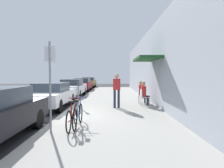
# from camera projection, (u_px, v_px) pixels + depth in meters

# --- Properties ---
(ground_plane) EXTENTS (60.00, 60.00, 0.00)m
(ground_plane) POSITION_uv_depth(u_px,v_px,m) (59.00, 119.00, 7.70)
(ground_plane) COLOR #2D2D30
(sidewalk_slab) EXTENTS (4.50, 32.00, 0.12)m
(sidewalk_slab) POSITION_uv_depth(u_px,v_px,m) (115.00, 109.00, 9.68)
(sidewalk_slab) COLOR #9E9B93
(sidewalk_slab) RESTS_ON ground_plane
(building_facade) EXTENTS (1.40, 32.00, 4.61)m
(building_facade) POSITION_uv_depth(u_px,v_px,m) (163.00, 64.00, 9.57)
(building_facade) COLOR #999EA8
(building_facade) RESTS_ON ground_plane
(parked_car_1) EXTENTS (1.80, 4.40, 1.34)m
(parked_car_1) POSITION_uv_depth(u_px,v_px,m) (52.00, 95.00, 10.30)
(parked_car_1) COLOR silver
(parked_car_1) RESTS_ON ground_plane
(parked_car_2) EXTENTS (1.80, 4.40, 1.41)m
(parked_car_2) POSITION_uv_depth(u_px,v_px,m) (73.00, 87.00, 15.68)
(parked_car_2) COLOR silver
(parked_car_2) RESTS_ON ground_plane
(parked_car_3) EXTENTS (1.80, 4.40, 1.38)m
(parked_car_3) POSITION_uv_depth(u_px,v_px,m) (83.00, 84.00, 21.17)
(parked_car_3) COLOR maroon
(parked_car_3) RESTS_ON ground_plane
(parked_car_4) EXTENTS (1.80, 4.40, 1.41)m
(parked_car_4) POSITION_uv_depth(u_px,v_px,m) (90.00, 82.00, 26.93)
(parked_car_4) COLOR #A58433
(parked_car_4) RESTS_ON ground_plane
(parking_meter) EXTENTS (0.12, 0.10, 1.32)m
(parking_meter) POSITION_uv_depth(u_px,v_px,m) (79.00, 92.00, 9.76)
(parking_meter) COLOR slate
(parking_meter) RESTS_ON sidewalk_slab
(street_sign) EXTENTS (0.32, 0.06, 2.60)m
(street_sign) POSITION_uv_depth(u_px,v_px,m) (51.00, 79.00, 5.48)
(street_sign) COLOR gray
(street_sign) RESTS_ON sidewalk_slab
(bicycle_0) EXTENTS (0.46, 1.71, 0.90)m
(bicycle_0) POSITION_uv_depth(u_px,v_px,m) (79.00, 115.00, 6.13)
(bicycle_0) COLOR black
(bicycle_0) RESTS_ON sidewalk_slab
(bicycle_1) EXTENTS (0.46, 1.71, 0.90)m
(bicycle_1) POSITION_uv_depth(u_px,v_px,m) (73.00, 117.00, 5.92)
(bicycle_1) COLOR black
(bicycle_1) RESTS_ON sidewalk_slab
(cafe_chair_0) EXTENTS (0.46, 0.46, 0.87)m
(cafe_chair_0) POSITION_uv_depth(u_px,v_px,m) (144.00, 96.00, 10.22)
(cafe_chair_0) COLOR silver
(cafe_chair_0) RESTS_ON sidewalk_slab
(seated_patron_0) EXTENTS (0.44, 0.37, 1.29)m
(seated_patron_0) POSITION_uv_depth(u_px,v_px,m) (145.00, 93.00, 10.22)
(seated_patron_0) COLOR #232838
(seated_patron_0) RESTS_ON sidewalk_slab
(cafe_chair_1) EXTENTS (0.47, 0.47, 0.87)m
(cafe_chair_1) POSITION_uv_depth(u_px,v_px,m) (142.00, 94.00, 11.18)
(cafe_chair_1) COLOR silver
(cafe_chair_1) RESTS_ON sidewalk_slab
(seated_patron_1) EXTENTS (0.44, 0.38, 1.29)m
(seated_patron_1) POSITION_uv_depth(u_px,v_px,m) (143.00, 91.00, 11.17)
(seated_patron_1) COLOR #232838
(seated_patron_1) RESTS_ON sidewalk_slab
(pedestrian_standing) EXTENTS (0.36, 0.22, 1.70)m
(pedestrian_standing) POSITION_uv_depth(u_px,v_px,m) (118.00, 88.00, 9.55)
(pedestrian_standing) COLOR #232838
(pedestrian_standing) RESTS_ON sidewalk_slab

